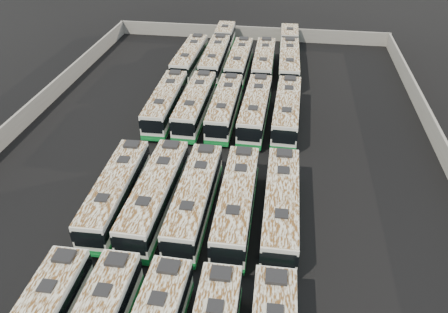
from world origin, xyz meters
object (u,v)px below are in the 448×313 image
bus_midfront_far_right (281,206)px  bus_back_far_left (190,58)px  bus_back_far_right (289,54)px  bus_back_right (264,62)px  bus_midfront_far_left (116,192)px  bus_midfront_center (195,199)px  bus_midfront_right (237,202)px  bus_midback_center (225,107)px  bus_midfront_left (155,194)px  bus_midback_left (195,104)px  bus_midback_right (255,109)px  bus_midback_far_right (287,111)px  bus_midback_far_left (166,103)px  bus_back_center (239,62)px  bus_back_left (219,51)px

bus_midfront_far_right → bus_back_far_left: bearing=114.3°
bus_back_far_right → bus_back_right: bearing=-135.2°
bus_midfront_far_left → bus_midfront_center: bus_midfront_center is taller
bus_midfront_center → bus_midfront_right: 3.47m
bus_midfront_far_left → bus_back_right: (10.30, 30.61, 0.04)m
bus_midfront_far_right → bus_midback_center: 17.89m
bus_midfront_far_left → bus_midfront_right: (10.25, 0.03, 0.05)m
bus_midfront_left → bus_midback_center: bearing=79.4°
bus_back_far_left → bus_back_right: 10.46m
bus_midback_left → bus_midback_right: (6.92, -0.13, 0.00)m
bus_midfront_center → bus_midback_right: 16.86m
bus_midfront_right → bus_midfront_far_right: (3.59, 0.08, 0.02)m
bus_midfront_right → bus_back_right: size_ratio=1.01×
bus_midfront_far_right → bus_midback_far_right: (0.01, 16.47, -0.01)m
bus_midback_far_left → bus_midback_right: bus_midback_right is taller
bus_back_center → bus_back_far_right: 7.73m
bus_midfront_center → bus_back_right: bus_midfront_center is taller
bus_midfront_center → bus_back_left: (-3.39, 34.03, 0.03)m
bus_back_center → bus_midback_far_right: bearing=-62.7°
bus_back_left → bus_midback_far_right: bearing=-59.6°
bus_midfront_center → bus_midfront_right: bus_midfront_right is taller
bus_midback_far_right → bus_back_center: size_ratio=1.04×
bus_midfront_left → bus_midback_far_right: 19.56m
bus_midfront_far_left → bus_midfront_left: bearing=-0.9°
bus_midfront_far_left → bus_back_center: (6.88, 30.43, 0.01)m
bus_midfront_far_left → bus_midfront_center: (6.78, 0.02, 0.04)m
bus_back_far_left → bus_back_right: (10.45, 0.15, -0.02)m
bus_midback_left → bus_midfront_far_left: bearing=-101.1°
bus_midfront_center → bus_midback_left: size_ratio=0.98×
bus_back_far_right → bus_midfront_far_right: bearing=-90.9°
bus_midfront_right → bus_midback_center: (-3.40, 16.55, -0.03)m
bus_back_center → bus_midback_left: bearing=-103.5°
bus_midback_center → bus_back_left: (-3.47, 17.47, 0.04)m
bus_midback_far_right → bus_midback_right: bearing=-177.3°
bus_midfront_center → bus_back_far_left: (-6.94, 30.44, 0.02)m
bus_back_center → bus_back_far_left: bearing=-179.7°
bus_midfront_far_right → bus_midfront_center: bearing=-179.6°
bus_midfront_left → bus_midfront_right: bus_midfront_left is taller
bus_back_left → bus_back_center: bearing=-46.6°
bus_midfront_right → bus_midback_left: (-6.84, 16.60, 0.01)m
bus_midfront_center → bus_back_far_left: 31.22m
bus_back_left → bus_midback_right: bearing=-68.9°
bus_midfront_far_left → bus_midfront_far_right: bus_midfront_far_right is taller
bus_midfront_left → bus_midback_far_left: bearing=102.8°
bus_midfront_far_right → bus_midback_center: size_ratio=1.03×
bus_midfront_far_left → bus_midback_far_left: (-0.02, 16.59, 0.03)m
bus_midfront_left → bus_midback_left: size_ratio=1.01×
bus_midback_center → bus_back_left: bus_back_left is taller
bus_midfront_far_left → bus_back_right: size_ratio=0.98×
bus_midfront_left → bus_midback_right: size_ratio=1.00×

